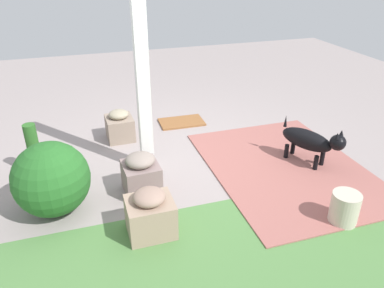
{
  "coord_description": "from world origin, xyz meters",
  "views": [
    {
      "loc": [
        1.12,
        4.02,
        2.38
      ],
      "look_at": [
        -0.08,
        0.26,
        0.34
      ],
      "focal_mm": 35.0,
      "sensor_mm": 36.0,
      "label": 1
    }
  ],
  "objects_px": {
    "stone_planter_mid": "(141,174)",
    "doormat": "(182,122)",
    "stone_planter_far": "(150,214)",
    "ceramic_urn": "(345,208)",
    "stone_planter_nearest": "(120,126)",
    "terracotta_pot_tall": "(35,157)",
    "dog": "(311,141)",
    "porch_pillar": "(142,69)",
    "round_shrub": "(51,179)"
  },
  "relations": [
    {
      "from": "ceramic_urn",
      "to": "stone_planter_far",
      "type": "bearing_deg",
      "value": -12.97
    },
    {
      "from": "round_shrub",
      "to": "stone_planter_nearest",
      "type": "bearing_deg",
      "value": -120.34
    },
    {
      "from": "porch_pillar",
      "to": "terracotta_pot_tall",
      "type": "bearing_deg",
      "value": -11.14
    },
    {
      "from": "stone_planter_mid",
      "to": "doormat",
      "type": "xyz_separation_m",
      "value": [
        -0.94,
        -1.65,
        -0.21
      ]
    },
    {
      "from": "terracotta_pot_tall",
      "to": "doormat",
      "type": "height_order",
      "value": "terracotta_pot_tall"
    },
    {
      "from": "porch_pillar",
      "to": "stone_planter_far",
      "type": "xyz_separation_m",
      "value": [
        0.21,
        1.19,
        -1.02
      ]
    },
    {
      "from": "terracotta_pot_tall",
      "to": "ceramic_urn",
      "type": "relative_size",
      "value": 1.98
    },
    {
      "from": "porch_pillar",
      "to": "round_shrub",
      "type": "xyz_separation_m",
      "value": [
        1.06,
        0.56,
        -0.86
      ]
    },
    {
      "from": "terracotta_pot_tall",
      "to": "dog",
      "type": "height_order",
      "value": "terracotta_pot_tall"
    },
    {
      "from": "stone_planter_far",
      "to": "ceramic_urn",
      "type": "relative_size",
      "value": 1.45
    },
    {
      "from": "porch_pillar",
      "to": "stone_planter_nearest",
      "type": "bearing_deg",
      "value": -77.34
    },
    {
      "from": "stone_planter_mid",
      "to": "ceramic_urn",
      "type": "relative_size",
      "value": 1.44
    },
    {
      "from": "stone_planter_mid",
      "to": "ceramic_urn",
      "type": "bearing_deg",
      "value": 147.71
    },
    {
      "from": "terracotta_pot_tall",
      "to": "dog",
      "type": "relative_size",
      "value": 0.82
    },
    {
      "from": "terracotta_pot_tall",
      "to": "doormat",
      "type": "bearing_deg",
      "value": -156.01
    },
    {
      "from": "stone_planter_nearest",
      "to": "dog",
      "type": "height_order",
      "value": "dog"
    },
    {
      "from": "round_shrub",
      "to": "doormat",
      "type": "distance_m",
      "value": 2.54
    },
    {
      "from": "porch_pillar",
      "to": "dog",
      "type": "height_order",
      "value": "porch_pillar"
    },
    {
      "from": "dog",
      "to": "doormat",
      "type": "height_order",
      "value": "dog"
    },
    {
      "from": "stone_planter_mid",
      "to": "stone_planter_far",
      "type": "height_order",
      "value": "stone_planter_far"
    },
    {
      "from": "stone_planter_nearest",
      "to": "stone_planter_mid",
      "type": "distance_m",
      "value": 1.39
    },
    {
      "from": "porch_pillar",
      "to": "terracotta_pot_tall",
      "type": "relative_size",
      "value": 3.83
    },
    {
      "from": "porch_pillar",
      "to": "stone_planter_nearest",
      "type": "height_order",
      "value": "porch_pillar"
    },
    {
      "from": "stone_planter_nearest",
      "to": "terracotta_pot_tall",
      "type": "relative_size",
      "value": 0.67
    },
    {
      "from": "stone_planter_far",
      "to": "doormat",
      "type": "distance_m",
      "value": 2.55
    },
    {
      "from": "stone_planter_mid",
      "to": "round_shrub",
      "type": "xyz_separation_m",
      "value": [
        0.9,
        0.07,
        0.16
      ]
    },
    {
      "from": "stone_planter_nearest",
      "to": "ceramic_urn",
      "type": "height_order",
      "value": "stone_planter_nearest"
    },
    {
      "from": "dog",
      "to": "stone_planter_nearest",
      "type": "bearing_deg",
      "value": -33.91
    },
    {
      "from": "stone_planter_mid",
      "to": "porch_pillar",
      "type": "bearing_deg",
      "value": -108.69
    },
    {
      "from": "stone_planter_mid",
      "to": "doormat",
      "type": "distance_m",
      "value": 1.91
    },
    {
      "from": "stone_planter_mid",
      "to": "terracotta_pot_tall",
      "type": "distance_m",
      "value": 1.33
    },
    {
      "from": "terracotta_pot_tall",
      "to": "doormat",
      "type": "distance_m",
      "value": 2.25
    },
    {
      "from": "porch_pillar",
      "to": "stone_planter_far",
      "type": "relative_size",
      "value": 5.22
    },
    {
      "from": "stone_planter_nearest",
      "to": "round_shrub",
      "type": "height_order",
      "value": "round_shrub"
    },
    {
      "from": "dog",
      "to": "ceramic_urn",
      "type": "height_order",
      "value": "dog"
    },
    {
      "from": "stone_planter_far",
      "to": "ceramic_urn",
      "type": "xyz_separation_m",
      "value": [
        -1.82,
        0.42,
        -0.05
      ]
    },
    {
      "from": "round_shrub",
      "to": "doormat",
      "type": "xyz_separation_m",
      "value": [
        -1.83,
        -1.72,
        -0.36
      ]
    },
    {
      "from": "porch_pillar",
      "to": "stone_planter_far",
      "type": "bearing_deg",
      "value": 79.83
    },
    {
      "from": "stone_planter_far",
      "to": "doormat",
      "type": "bearing_deg",
      "value": -112.74
    },
    {
      "from": "round_shrub",
      "to": "dog",
      "type": "distance_m",
      "value": 2.99
    },
    {
      "from": "stone_planter_far",
      "to": "porch_pillar",
      "type": "bearing_deg",
      "value": -100.17
    },
    {
      "from": "porch_pillar",
      "to": "stone_planter_far",
      "type": "height_order",
      "value": "porch_pillar"
    },
    {
      "from": "stone_planter_mid",
      "to": "dog",
      "type": "xyz_separation_m",
      "value": [
        -2.09,
        0.04,
        0.11
      ]
    },
    {
      "from": "porch_pillar",
      "to": "stone_planter_far",
      "type": "distance_m",
      "value": 1.58
    },
    {
      "from": "stone_planter_nearest",
      "to": "stone_planter_far",
      "type": "relative_size",
      "value": 0.91
    },
    {
      "from": "ceramic_urn",
      "to": "terracotta_pot_tall",
      "type": "bearing_deg",
      "value": -32.76
    },
    {
      "from": "porch_pillar",
      "to": "doormat",
      "type": "height_order",
      "value": "porch_pillar"
    },
    {
      "from": "ceramic_urn",
      "to": "doormat",
      "type": "distance_m",
      "value": 2.9
    },
    {
      "from": "round_shrub",
      "to": "terracotta_pot_tall",
      "type": "distance_m",
      "value": 0.85
    },
    {
      "from": "stone_planter_nearest",
      "to": "doormat",
      "type": "xyz_separation_m",
      "value": [
        -0.98,
        -0.25,
        -0.18
      ]
    }
  ]
}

